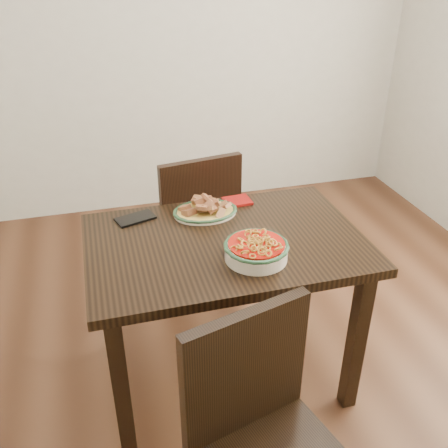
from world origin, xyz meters
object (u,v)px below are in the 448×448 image
object	(u,v)px
chair_far	(194,222)
chair_near	(264,435)
smartphone	(135,218)
dining_table	(225,262)
noodle_bowl	(256,248)
fish_plate	(205,205)

from	to	relation	value
chair_far	chair_near	bearing A→B (deg)	77.03
chair_far	chair_near	size ratio (longest dim) A/B	1.00
chair_near	smartphone	distance (m)	1.04
chair_near	chair_far	bearing A→B (deg)	71.26
dining_table	noodle_bowl	xyz separation A→B (m)	(0.07, -0.16, 0.15)
dining_table	fish_plate	distance (m)	0.28
dining_table	noodle_bowl	world-z (taller)	noodle_bowl
dining_table	smartphone	distance (m)	0.43
dining_table	noodle_bowl	distance (m)	0.24
chair_far	smartphone	distance (m)	0.55
fish_plate	noodle_bowl	xyz separation A→B (m)	(0.10, -0.39, -0.00)
chair_far	smartphone	size ratio (longest dim) A/B	5.48
dining_table	chair_far	xyz separation A→B (m)	(0.00, 0.62, -0.14)
chair_near	fish_plate	world-z (taller)	chair_near
noodle_bowl	fish_plate	bearing A→B (deg)	104.50
dining_table	noodle_bowl	bearing A→B (deg)	-65.40
chair_far	chair_near	world-z (taller)	same
dining_table	smartphone	xyz separation A→B (m)	(-0.33, 0.26, 0.12)
noodle_bowl	chair_far	bearing A→B (deg)	95.22
fish_plate	noodle_bowl	size ratio (longest dim) A/B	1.12
fish_plate	chair_near	bearing A→B (deg)	-93.26
chair_far	smartphone	xyz separation A→B (m)	(-0.33, -0.35, 0.26)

